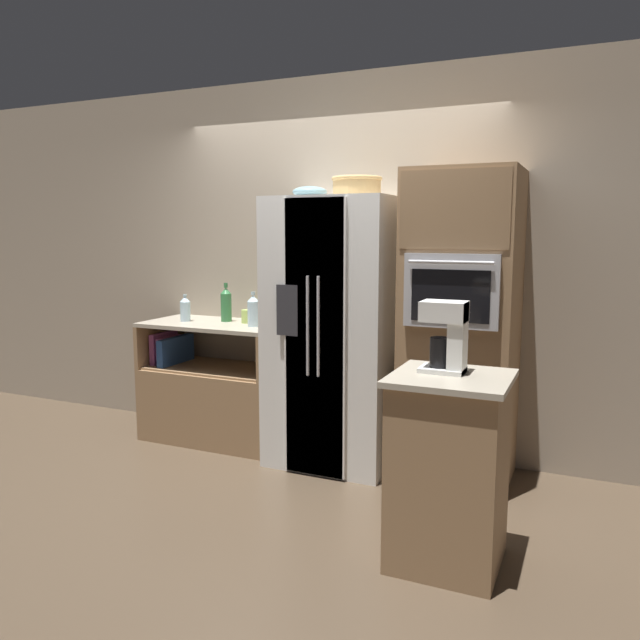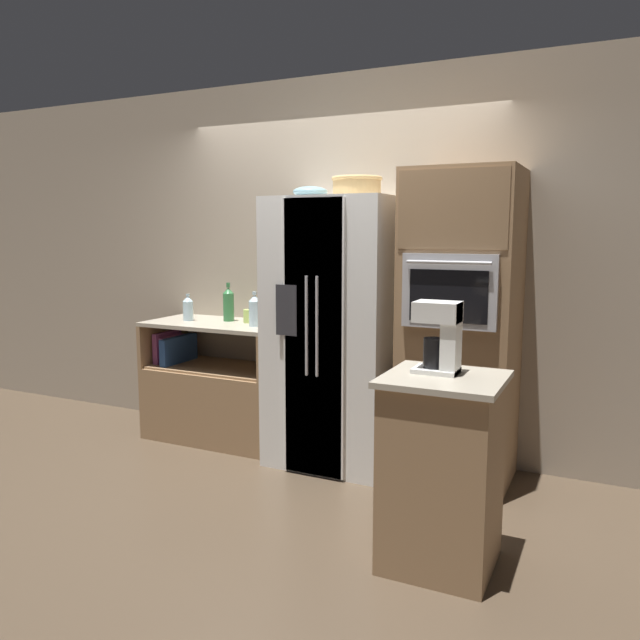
# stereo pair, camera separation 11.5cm
# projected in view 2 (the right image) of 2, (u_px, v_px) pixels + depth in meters

# --- Properties ---
(ground_plane) EXTENTS (20.00, 20.00, 0.00)m
(ground_plane) POSITION_uv_depth(u_px,v_px,m) (313.00, 458.00, 4.57)
(ground_plane) COLOR #4C3D2D
(wall_back) EXTENTS (12.00, 0.06, 2.80)m
(wall_back) POSITION_uv_depth(u_px,v_px,m) (338.00, 265.00, 4.77)
(wall_back) COLOR tan
(wall_back) RESTS_ON ground_plane
(counter_left) EXTENTS (1.13, 0.61, 0.94)m
(counter_left) POSITION_uv_depth(u_px,v_px,m) (219.00, 395.00, 5.00)
(counter_left) COLOR #93704C
(counter_left) RESTS_ON ground_plane
(refrigerator) EXTENTS (0.87, 0.75, 1.89)m
(refrigerator) POSITION_uv_depth(u_px,v_px,m) (335.00, 332.00, 4.42)
(refrigerator) COLOR white
(refrigerator) RESTS_ON ground_plane
(wall_oven) EXTENTS (0.70, 0.70, 2.04)m
(wall_oven) POSITION_uv_depth(u_px,v_px,m) (460.00, 328.00, 4.07)
(wall_oven) COLOR #93704C
(wall_oven) RESTS_ON ground_plane
(island_counter) EXTENTS (0.57, 0.56, 0.96)m
(island_counter) POSITION_uv_depth(u_px,v_px,m) (442.00, 471.00, 3.07)
(island_counter) COLOR #93704C
(island_counter) RESTS_ON ground_plane
(wicker_basket) EXTENTS (0.34, 0.34, 0.13)m
(wicker_basket) POSITION_uv_depth(u_px,v_px,m) (357.00, 186.00, 4.21)
(wicker_basket) COLOR tan
(wicker_basket) RESTS_ON refrigerator
(fruit_bowl) EXTENTS (0.24, 0.24, 0.08)m
(fruit_bowl) POSITION_uv_depth(u_px,v_px,m) (310.00, 192.00, 4.34)
(fruit_bowl) COLOR #668C99
(fruit_bowl) RESTS_ON refrigerator
(bottle_tall) EXTENTS (0.09, 0.09, 0.31)m
(bottle_tall) POSITION_uv_depth(u_px,v_px,m) (229.00, 304.00, 4.96)
(bottle_tall) COLOR #33723F
(bottle_tall) RESTS_ON counter_left
(bottle_short) EXTENTS (0.09, 0.09, 0.26)m
(bottle_short) POSITION_uv_depth(u_px,v_px,m) (255.00, 310.00, 4.68)
(bottle_short) COLOR silver
(bottle_short) RESTS_ON counter_left
(bottle_wide) EXTENTS (0.08, 0.08, 0.22)m
(bottle_wide) POSITION_uv_depth(u_px,v_px,m) (188.00, 308.00, 4.98)
(bottle_wide) COLOR silver
(bottle_wide) RESTS_ON counter_left
(mug) EXTENTS (0.12, 0.08, 0.10)m
(mug) POSITION_uv_depth(u_px,v_px,m) (249.00, 316.00, 4.87)
(mug) COLOR #B2D166
(mug) RESTS_ON counter_left
(coffee_maker) EXTENTS (0.22, 0.16, 0.35)m
(coffee_maker) POSITION_uv_depth(u_px,v_px,m) (442.00, 334.00, 3.03)
(coffee_maker) COLOR white
(coffee_maker) RESTS_ON island_counter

